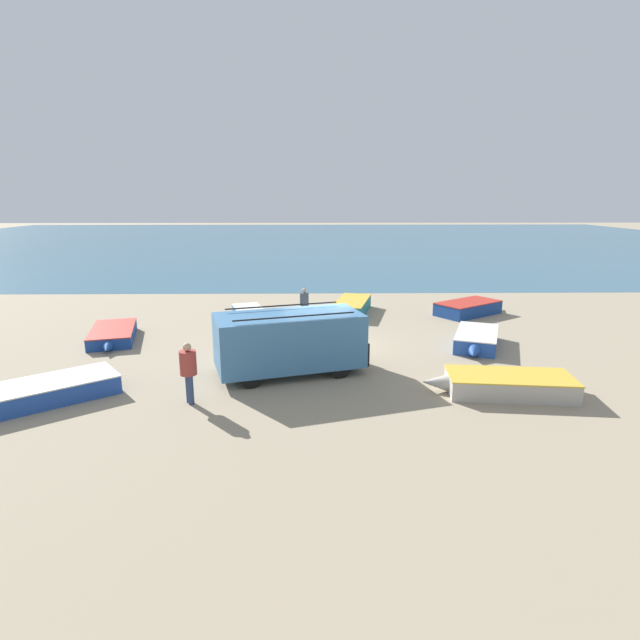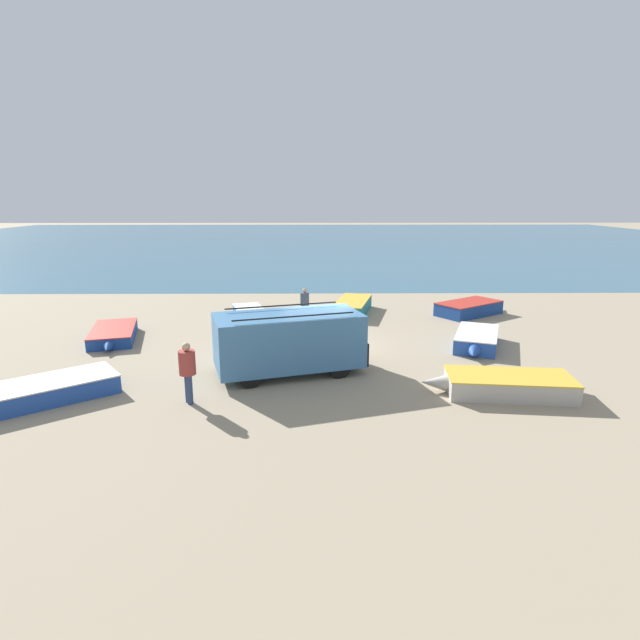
{
  "view_description": "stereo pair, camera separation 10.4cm",
  "coord_description": "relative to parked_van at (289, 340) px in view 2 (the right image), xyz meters",
  "views": [
    {
      "loc": [
        -0.21,
        -18.26,
        5.76
      ],
      "look_at": [
        0.11,
        1.07,
        1.0
      ],
      "focal_mm": 28.0,
      "sensor_mm": 36.0,
      "label": 1
    },
    {
      "loc": [
        -0.11,
        -18.26,
        5.76
      ],
      "look_at": [
        0.11,
        1.07,
        1.0
      ],
      "focal_mm": 28.0,
      "sensor_mm": 36.0,
      "label": 2
    }
  ],
  "objects": [
    {
      "name": "ground_plane",
      "position": [
        0.95,
        2.3,
        -1.13
      ],
      "size": [
        200.0,
        200.0,
        0.0
      ],
      "primitive_type": "plane",
      "color": "gray"
    },
    {
      "name": "sea_water",
      "position": [
        0.95,
        54.3,
        -1.13
      ],
      "size": [
        120.0,
        80.0,
        0.01
      ],
      "primitive_type": "cube",
      "color": "#33607A",
      "rests_on": "ground_plane"
    },
    {
      "name": "parked_van",
      "position": [
        0.0,
        0.0,
        0.0
      ],
      "size": [
        5.28,
        3.47,
        2.17
      ],
      "rotation": [
        0.0,
        0.0,
        0.29
      ],
      "color": "teal",
      "rests_on": "ground_plane"
    },
    {
      "name": "fishing_rowboat_0",
      "position": [
        -2.09,
        6.66,
        -0.8
      ],
      "size": [
        2.15,
        4.04,
        0.66
      ],
      "rotation": [
        0.0,
        0.0,
        5.0
      ],
      "color": "#2D66AD",
      "rests_on": "ground_plane"
    },
    {
      "name": "fishing_rowboat_1",
      "position": [
        -7.27,
        -2.47,
        -0.85
      ],
      "size": [
        4.72,
        4.01,
        0.57
      ],
      "rotation": [
        0.0,
        0.0,
        3.8
      ],
      "color": "#234CA3",
      "rests_on": "ground_plane"
    },
    {
      "name": "fishing_rowboat_2",
      "position": [
        8.73,
        8.55,
        -0.8
      ],
      "size": [
        3.99,
        3.29,
        0.66
      ],
      "rotation": [
        0.0,
        0.0,
        0.6
      ],
      "color": "navy",
      "rests_on": "ground_plane"
    },
    {
      "name": "fishing_rowboat_3",
      "position": [
        7.25,
        2.89,
        -0.83
      ],
      "size": [
        2.55,
        3.87,
        0.6
      ],
      "rotation": [
        0.0,
        0.0,
        4.34
      ],
      "color": "#234CA3",
      "rests_on": "ground_plane"
    },
    {
      "name": "fishing_rowboat_4",
      "position": [
        2.75,
        8.75,
        -0.8
      ],
      "size": [
        2.33,
        4.62,
        0.68
      ],
      "rotation": [
        0.0,
        0.0,
        4.47
      ],
      "color": "#1E757F",
      "rests_on": "ground_plane"
    },
    {
      "name": "fishing_rowboat_5",
      "position": [
        -7.51,
        4.05,
        -0.88
      ],
      "size": [
        2.49,
        4.23,
        0.5
      ],
      "rotation": [
        0.0,
        0.0,
        4.98
      ],
      "color": "navy",
      "rests_on": "ground_plane"
    },
    {
      "name": "fishing_rowboat_6",
      "position": [
        6.54,
        -1.97,
        -0.83
      ],
      "size": [
        4.52,
        2.05,
        0.61
      ],
      "rotation": [
        0.0,
        0.0,
        3.03
      ],
      "color": "#ADA89E",
      "rests_on": "ground_plane"
    },
    {
      "name": "fisherman_0",
      "position": [
        -2.77,
        -2.53,
        -0.05
      ],
      "size": [
        0.47,
        0.47,
        1.81
      ],
      "rotation": [
        0.0,
        0.0,
        0.55
      ],
      "color": "navy",
      "rests_on": "ground_plane"
    },
    {
      "name": "fisherman_1",
      "position": [
        0.38,
        7.19,
        -0.18
      ],
      "size": [
        0.42,
        0.42,
        1.6
      ],
      "rotation": [
        0.0,
        0.0,
        2.85
      ],
      "color": "#5B564C",
      "rests_on": "ground_plane"
    }
  ]
}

